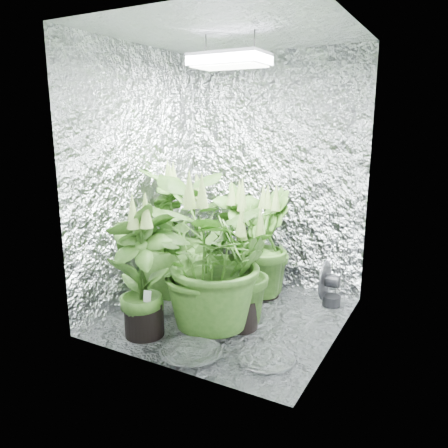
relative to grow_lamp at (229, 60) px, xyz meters
name	(u,v)px	position (x,y,z in m)	size (l,w,h in m)	color
ground	(229,316)	(0.00, 0.00, -1.83)	(1.60, 1.60, 0.00)	silver
walls	(229,184)	(0.00, 0.00, -0.83)	(1.62, 1.62, 2.00)	silver
ceiling	(230,32)	(0.00, 0.00, 0.17)	(1.60, 1.60, 0.01)	silver
grow_lamp	(229,60)	(0.00, 0.00, 0.00)	(0.50, 0.30, 0.22)	gray
plant_a	(200,229)	(-0.64, 0.64, -1.36)	(1.06, 1.06, 0.98)	black
plant_b	(239,240)	(-0.18, 0.52, -1.38)	(0.65, 0.65, 0.99)	black
plant_c	(265,245)	(0.07, 0.50, -1.38)	(0.57, 0.57, 0.96)	black
plant_d	(169,235)	(-0.60, 0.10, -1.29)	(0.82, 0.82, 1.15)	black
plant_e	(208,258)	(-0.01, -0.28, -1.29)	(1.26, 1.26, 1.13)	black
plant_f	(142,271)	(-0.37, -0.54, -1.36)	(0.65, 0.65, 1.01)	black
plant_g	(241,275)	(0.16, -0.12, -1.43)	(0.44, 0.44, 0.87)	black
circulation_fan	(328,287)	(0.60, 0.56, -1.67)	(0.14, 0.32, 0.36)	black
plant_label	(147,297)	(-0.31, -0.57, -1.53)	(0.05, 0.01, 0.08)	white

